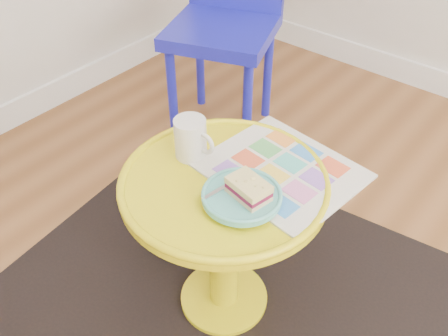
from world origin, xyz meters
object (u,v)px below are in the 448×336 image
Objects in this scene: newspaper at (281,170)px; plate at (242,196)px; mug at (191,137)px; chair at (227,10)px; side_table at (224,220)px.

newspaper is 1.95× the size of plate.
chair is at bearing 122.10° from mug.
chair is at bearing 130.84° from plate.
mug is 0.63× the size of plate.
plate is (0.21, -0.06, -0.04)m from mug.
chair is 0.95m from newspaper.
side_table is 1.43× the size of newspaper.
side_table is at bearing 157.48° from plate.
chair is 0.88m from mug.
mug is (-0.13, 0.02, 0.19)m from side_table.
newspaper is 0.15m from plate.
plate is at bearing -16.60° from mug.
mug is 0.22m from plate.
side_table is 0.18m from plate.
side_table is 0.99m from chair.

